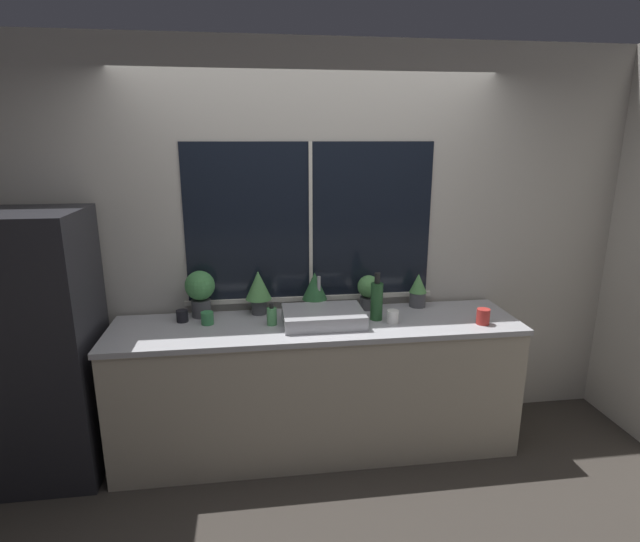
{
  "coord_description": "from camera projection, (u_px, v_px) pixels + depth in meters",
  "views": [
    {
      "loc": [
        -0.39,
        -2.72,
        2.08
      ],
      "look_at": [
        0.02,
        0.3,
        1.26
      ],
      "focal_mm": 28.0,
      "sensor_mm": 36.0,
      "label": 1
    }
  ],
  "objects": [
    {
      "name": "wall_right",
      "position": [
        547.0,
        220.0,
        4.58
      ],
      "size": [
        0.06,
        7.0,
        2.7
      ],
      "color": "#BCB7AD",
      "rests_on": "ground_plane"
    },
    {
      "name": "refrigerator",
      "position": [
        42.0,
        348.0,
        3.03
      ],
      "size": [
        0.63,
        0.64,
        1.68
      ],
      "color": "#232328",
      "rests_on": "ground_plane"
    },
    {
      "name": "potted_plant_center",
      "position": [
        315.0,
        288.0,
        3.43
      ],
      "size": [
        0.17,
        0.17,
        0.28
      ],
      "color": "#4C4C51",
      "rests_on": "counter"
    },
    {
      "name": "mug_red",
      "position": [
        483.0,
        316.0,
        3.22
      ],
      "size": [
        0.08,
        0.08,
        0.1
      ],
      "color": "#B72D28",
      "rests_on": "counter"
    },
    {
      "name": "potted_plant_far_left",
      "position": [
        200.0,
        290.0,
        3.32
      ],
      "size": [
        0.2,
        0.2,
        0.32
      ],
      "color": "#4C4C51",
      "rests_on": "counter"
    },
    {
      "name": "potted_plant_right",
      "position": [
        369.0,
        290.0,
        3.49
      ],
      "size": [
        0.16,
        0.16,
        0.24
      ],
      "color": "#4C4C51",
      "rests_on": "counter"
    },
    {
      "name": "mug_white",
      "position": [
        393.0,
        317.0,
        3.24
      ],
      "size": [
        0.08,
        0.08,
        0.09
      ],
      "color": "white",
      "rests_on": "counter"
    },
    {
      "name": "mug_black",
      "position": [
        182.0,
        316.0,
        3.26
      ],
      "size": [
        0.08,
        0.08,
        0.08
      ],
      "color": "black",
      "rests_on": "counter"
    },
    {
      "name": "ground_plane",
      "position": [
        323.0,
        473.0,
        3.19
      ],
      "size": [
        14.0,
        14.0,
        0.0
      ],
      "primitive_type": "plane",
      "color": "#38332D"
    },
    {
      "name": "sink",
      "position": [
        323.0,
        317.0,
        3.23
      ],
      "size": [
        0.52,
        0.41,
        0.26
      ],
      "color": "#ADADB2",
      "rests_on": "counter"
    },
    {
      "name": "potted_plant_far_right",
      "position": [
        418.0,
        290.0,
        3.54
      ],
      "size": [
        0.12,
        0.12,
        0.24
      ],
      "color": "#4C4C51",
      "rests_on": "counter"
    },
    {
      "name": "wall_left",
      "position": [
        14.0,
        232.0,
        3.98
      ],
      "size": [
        0.06,
        7.0,
        2.7
      ],
      "color": "#BCB7AD",
      "rests_on": "ground_plane"
    },
    {
      "name": "bottle_tall",
      "position": [
        377.0,
        300.0,
        3.28
      ],
      "size": [
        0.08,
        0.08,
        0.32
      ],
      "color": "#235128",
      "rests_on": "counter"
    },
    {
      "name": "wall_back",
      "position": [
        310.0,
        245.0,
        3.49
      ],
      "size": [
        8.0,
        0.09,
        2.7
      ],
      "color": "#BCB7AD",
      "rests_on": "ground_plane"
    },
    {
      "name": "counter",
      "position": [
        317.0,
        386.0,
        3.36
      ],
      "size": [
        2.66,
        0.63,
        0.91
      ],
      "color": "#B2A893",
      "rests_on": "ground_plane"
    },
    {
      "name": "soap_bottle",
      "position": [
        272.0,
        316.0,
        3.2
      ],
      "size": [
        0.06,
        0.06,
        0.14
      ],
      "color": "#519E5B",
      "rests_on": "counter"
    },
    {
      "name": "potted_plant_left",
      "position": [
        258.0,
        288.0,
        3.38
      ],
      "size": [
        0.18,
        0.18,
        0.3
      ],
      "color": "#4C4C51",
      "rests_on": "counter"
    },
    {
      "name": "mug_green",
      "position": [
        207.0,
        318.0,
        3.22
      ],
      "size": [
        0.08,
        0.08,
        0.08
      ],
      "color": "#38844C",
      "rests_on": "counter"
    }
  ]
}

